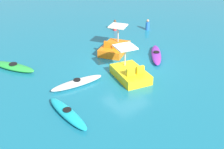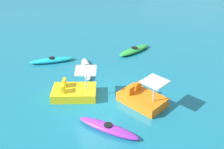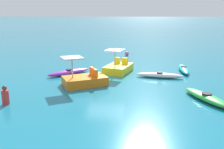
% 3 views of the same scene
% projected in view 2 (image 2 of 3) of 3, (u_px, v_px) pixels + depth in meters
% --- Properties ---
extents(ground_plane, '(600.00, 600.00, 0.00)m').
position_uv_depth(ground_plane, '(98.00, 101.00, 14.64)').
color(ground_plane, '#19728C').
extents(kayak_purple, '(2.67, 2.60, 0.37)m').
position_uv_depth(kayak_purple, '(108.00, 128.00, 12.45)').
color(kayak_purple, purple).
rests_on(kayak_purple, ground_plane).
extents(kayak_white, '(0.88, 3.06, 0.37)m').
position_uv_depth(kayak_white, '(86.00, 68.00, 17.53)').
color(kayak_white, white).
rests_on(kayak_white, ground_plane).
extents(kayak_green, '(3.00, 2.02, 0.37)m').
position_uv_depth(kayak_green, '(134.00, 50.00, 20.08)').
color(kayak_green, green).
rests_on(kayak_green, ground_plane).
extents(kayak_cyan, '(3.08, 0.64, 0.37)m').
position_uv_depth(kayak_cyan, '(52.00, 60.00, 18.59)').
color(kayak_cyan, '#19B7C6').
rests_on(kayak_cyan, ground_plane).
extents(pedal_boat_yellow, '(2.69, 2.04, 1.68)m').
position_uv_depth(pedal_boat_yellow, '(75.00, 91.00, 14.84)').
color(pedal_boat_yellow, yellow).
rests_on(pedal_boat_yellow, ground_plane).
extents(pedal_boat_orange, '(2.52, 2.83, 1.68)m').
position_uv_depth(pedal_boat_orange, '(143.00, 98.00, 14.26)').
color(pedal_boat_orange, orange).
rests_on(pedal_boat_orange, ground_plane).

